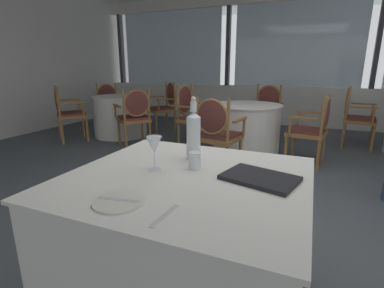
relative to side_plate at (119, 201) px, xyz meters
name	(u,v)px	position (x,y,z in m)	size (l,w,h in m)	color
ground_plane	(246,216)	(0.23, 1.43, -0.75)	(15.31, 15.31, 0.00)	#4C5156
window_wall_far	(294,73)	(0.23, 5.84, 0.38)	(9.47, 0.14, 2.83)	silver
foreground_table	(187,241)	(0.13, 0.37, -0.38)	(1.16, 1.09, 0.75)	silver
side_plate	(119,201)	(0.00, 0.00, 0.00)	(0.21, 0.21, 0.01)	silver
butter_knife	(119,200)	(0.00, 0.00, 0.01)	(0.18, 0.02, 0.00)	silver
dinner_fork	(165,215)	(0.22, -0.03, 0.00)	(0.18, 0.02, 0.00)	silver
water_bottle	(193,134)	(0.06, 0.63, 0.14)	(0.08, 0.08, 0.36)	white
wine_glass	(154,146)	(-0.05, 0.38, 0.12)	(0.08, 0.08, 0.18)	white
water_tumbler	(195,160)	(0.13, 0.48, 0.04)	(0.06, 0.06, 0.09)	white
menu_book	(260,178)	(0.48, 0.45, 0.01)	(0.33, 0.23, 0.02)	black
background_table_0	(245,129)	(-0.21, 3.27, -0.38)	(1.03, 1.03, 0.75)	silver
dining_chair_0_0	(191,111)	(-1.15, 3.42, -0.18)	(0.53, 0.59, 0.99)	olive
dining_chair_0_1	(216,130)	(-0.36, 2.34, -0.21)	(0.59, 0.53, 0.93)	olive
dining_chair_0_2	(314,125)	(0.72, 3.12, -0.22)	(0.53, 0.59, 0.92)	olive
dining_chair_0_3	(266,109)	(-0.06, 4.20, -0.19)	(0.59, 0.53, 0.98)	olive
dining_chair_1_1	(355,113)	(1.30, 4.34, -0.19)	(0.52, 0.58, 0.96)	olive
background_table_2	(120,116)	(-2.65, 3.55, -0.38)	(1.00, 1.00, 0.75)	silver
dining_chair_2_0	(135,113)	(-1.92, 2.97, -0.20)	(0.65, 0.66, 0.95)	olive
dining_chair_2_1	(166,103)	(-2.06, 4.28, -0.19)	(0.66, 0.65, 0.98)	olive
dining_chair_2_2	(108,102)	(-3.37, 4.13, -0.21)	(0.65, 0.66, 0.92)	olive
dining_chair_2_3	(66,109)	(-3.23, 2.82, -0.19)	(0.66, 0.65, 0.96)	olive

